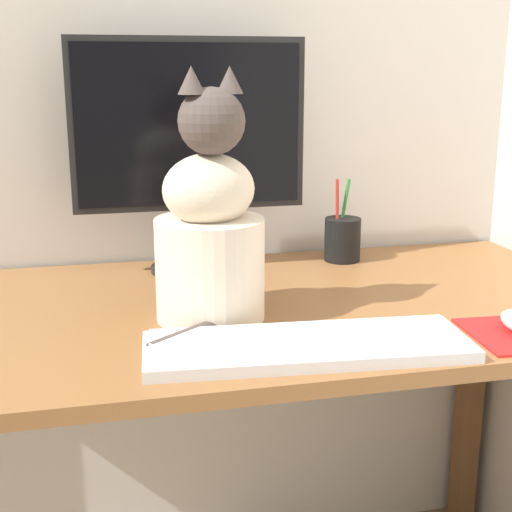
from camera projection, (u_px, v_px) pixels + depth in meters
name	position (u px, v px, depth m)	size (l,w,h in m)	color
wall_back	(195.00, 11.00, 1.46)	(7.00, 0.04, 2.50)	beige
desk	(232.00, 357.00, 1.27)	(1.40, 0.67, 0.73)	brown
monitor	(189.00, 141.00, 1.40)	(0.46, 0.17, 0.46)	black
keyboard	(308.00, 345.00, 1.04)	(0.49, 0.19, 0.02)	silver
cat	(210.00, 229.00, 1.15)	(0.23, 0.28, 0.41)	beige
pen_cup	(342.00, 239.00, 1.53)	(0.08, 0.08, 0.18)	black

